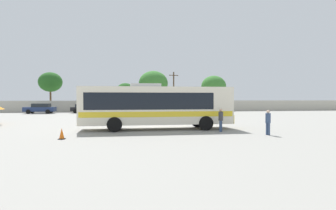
{
  "coord_description": "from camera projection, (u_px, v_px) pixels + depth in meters",
  "views": [
    {
      "loc": [
        -1.74,
        -21.44,
        2.34
      ],
      "look_at": [
        1.31,
        -0.49,
        1.81
      ],
      "focal_mm": 29.89,
      "sensor_mm": 36.0,
      "label": 1
    }
  ],
  "objects": [
    {
      "name": "roadside_tree_left",
      "position": [
        50.0,
        82.0,
        49.59
      ],
      "size": [
        4.09,
        4.09,
        6.92
      ],
      "color": "brown",
      "rests_on": "ground_plane"
    },
    {
      "name": "passenger_waiting_on_apron",
      "position": [
        268.0,
        121.0,
        17.66
      ],
      "size": [
        0.43,
        0.43,
        1.59
      ],
      "color": "#33476B",
      "rests_on": "ground_plane"
    },
    {
      "name": "parked_car_second_black",
      "position": [
        85.0,
        108.0,
        43.83
      ],
      "size": [
        4.33,
        2.26,
        1.41
      ],
      "color": "black",
      "rests_on": "ground_plane"
    },
    {
      "name": "roadside_tree_midleft",
      "position": [
        125.0,
        91.0,
        51.62
      ],
      "size": [
        3.48,
        3.48,
        5.1
      ],
      "color": "brown",
      "rests_on": "ground_plane"
    },
    {
      "name": "roadside_tree_right",
      "position": [
        214.0,
        86.0,
        52.85
      ],
      "size": [
        4.65,
        4.65,
        6.56
      ],
      "color": "brown",
      "rests_on": "ground_plane"
    },
    {
      "name": "utility_pole_near",
      "position": [
        174.0,
        90.0,
        51.72
      ],
      "size": [
        1.78,
        0.53,
        7.15
      ],
      "color": "#4C3823",
      "rests_on": "ground_plane"
    },
    {
      "name": "parked_car_leftmost_dark_blue",
      "position": [
        40.0,
        108.0,
        42.23
      ],
      "size": [
        4.44,
        2.0,
        1.52
      ],
      "color": "navy",
      "rests_on": "ground_plane"
    },
    {
      "name": "traffic_cone_on_apron",
      "position": [
        62.0,
        134.0,
        15.88
      ],
      "size": [
        0.36,
        0.36,
        0.64
      ],
      "color": "black",
      "rests_on": "ground_plane"
    },
    {
      "name": "parked_car_third_maroon",
      "position": [
        122.0,
        108.0,
        44.34
      ],
      "size": [
        4.57,
        2.05,
        1.46
      ],
      "color": "maroon",
      "rests_on": "ground_plane"
    },
    {
      "name": "perimeter_wall",
      "position": [
        138.0,
        106.0,
        47.93
      ],
      "size": [
        80.0,
        0.3,
        1.9
      ],
      "primitive_type": "cube",
      "color": "#B2AD9E",
      "rests_on": "ground_plane"
    },
    {
      "name": "ground_plane",
      "position": [
        143.0,
        119.0,
        31.41
      ],
      "size": [
        300.0,
        300.0,
        0.0
      ],
      "primitive_type": "plane",
      "color": "gray"
    },
    {
      "name": "attendant_by_bus_door",
      "position": [
        221.0,
        119.0,
        19.37
      ],
      "size": [
        0.46,
        0.46,
        1.6
      ],
      "color": "#33476B",
      "rests_on": "ground_plane"
    },
    {
      "name": "coach_bus_cream_yellow",
      "position": [
        155.0,
        105.0,
        20.81
      ],
      "size": [
        11.17,
        2.82,
        3.4
      ],
      "color": "silver",
      "rests_on": "ground_plane"
    },
    {
      "name": "roadside_tree_midright",
      "position": [
        153.0,
        83.0,
        52.09
      ],
      "size": [
        5.42,
        5.42,
        7.39
      ],
      "color": "brown",
      "rests_on": "ground_plane"
    }
  ]
}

